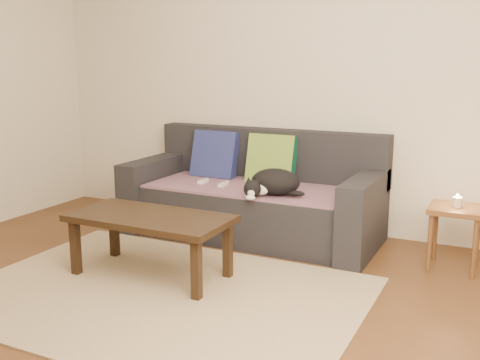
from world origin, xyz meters
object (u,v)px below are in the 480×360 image
at_px(cat, 274,183).
at_px(wii_remote_a, 203,181).
at_px(wii_remote_b, 224,184).
at_px(sofa, 254,199).
at_px(coffee_table, 150,223).
at_px(side_table, 456,218).

distance_m(cat, wii_remote_a, 0.72).
bearing_deg(wii_remote_b, sofa, -52.54).
xyz_separation_m(cat, wii_remote_b, (-0.49, 0.11, -0.08)).
xyz_separation_m(sofa, coffee_table, (-0.23, -1.18, 0.07)).
height_order(sofa, coffee_table, sofa).
height_order(wii_remote_a, coffee_table, wii_remote_a).
relative_size(sofa, wii_remote_b, 14.00).
bearing_deg(wii_remote_a, wii_remote_b, -101.11).
xyz_separation_m(cat, wii_remote_a, (-0.70, 0.14, -0.08)).
bearing_deg(cat, side_table, -13.46).
relative_size(sofa, cat, 4.30).
height_order(sofa, cat, sofa).
bearing_deg(cat, sofa, 113.92).
relative_size(wii_remote_b, coffee_table, 0.14).
bearing_deg(coffee_table, cat, 59.50).
distance_m(sofa, coffee_table, 1.20).
xyz_separation_m(sofa, wii_remote_a, (-0.41, -0.15, 0.15)).
relative_size(wii_remote_a, coffee_table, 0.14).
xyz_separation_m(wii_remote_b, side_table, (1.80, 0.08, -0.08)).
relative_size(cat, side_table, 1.08).
distance_m(wii_remote_b, coffee_table, 1.00).
xyz_separation_m(sofa, wii_remote_b, (-0.20, -0.18, 0.15)).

